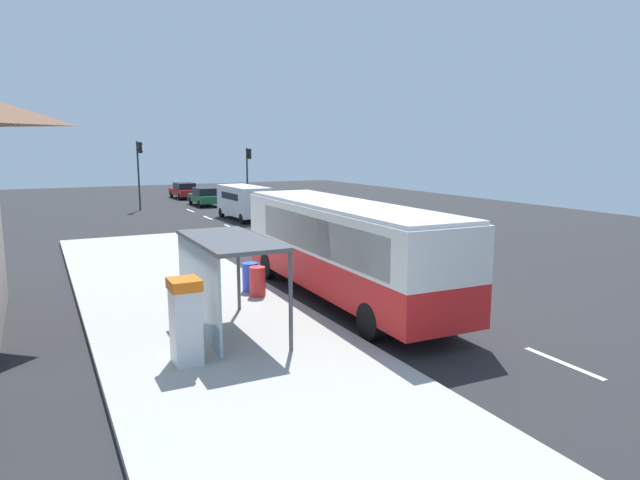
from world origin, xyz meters
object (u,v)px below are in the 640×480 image
Objects in this scene: bus at (342,245)px; traffic_light_far_side at (139,165)px; sedan_near at (205,196)px; traffic_light_near_side at (248,167)px; white_van at (244,200)px; ticket_machine at (186,321)px; bus_shelter at (218,262)px; sedan_far at (184,190)px; recycling_bin_red at (257,281)px; recycling_bin_blue at (250,277)px.

traffic_light_far_side is at bearing 92.67° from bus.
sedan_near is 0.91× the size of traffic_light_near_side.
ticket_machine is at bearing -111.97° from white_van.
traffic_light_far_side is at bearing 84.07° from bus_shelter.
sedan_near is at bearing 147.60° from traffic_light_near_side.
traffic_light_near_side reaches higher than sedan_far.
sedan_far is 10.52m from traffic_light_far_side.
traffic_light_near_side is (3.20, -2.03, 2.44)m from sedan_near.
bus_shelter is at bearing -111.00° from traffic_light_near_side.
white_van is 5.55× the size of recycling_bin_red.
traffic_light_near_side is 0.90× the size of traffic_light_far_side.
recycling_bin_blue is (0.00, 0.70, 0.00)m from recycling_bin_red.
traffic_light_far_side is at bearing 87.81° from recycling_bin_red.
traffic_light_near_side is at bearing -5.31° from traffic_light_far_side.
traffic_light_near_side is (9.70, 27.19, 2.57)m from recycling_bin_blue.
recycling_bin_blue is (-6.50, -29.22, -0.14)m from sedan_near.
sedan_near is 34.22m from bus_shelter.
bus is at bearing 22.94° from bus_shelter.
bus is at bearing -100.62° from white_van.
traffic_light_far_side is (1.10, 28.69, 2.89)m from recycling_bin_red.
recycling_bin_blue is at bearing -108.61° from white_van.
sedan_near is 7.36m from sedan_far.
sedan_far is at bearing 89.98° from sedan_near.
white_van is 26.33m from ticket_machine.
recycling_bin_red is at bearing 155.05° from bus.
sedan_near is at bearing 12.84° from traffic_light_far_side.
traffic_light_near_side is 8.65m from traffic_light_far_side.
bus_shelter is (-2.21, -3.15, 1.44)m from recycling_bin_red.
sedan_near is 0.82× the size of traffic_light_far_side.
bus_shelter is at bearing -119.90° from recycling_bin_blue.
white_van is at bearing 72.00° from recycling_bin_red.
sedan_far is at bearing 57.82° from traffic_light_far_side.
sedan_near is (0.10, 10.22, -0.55)m from white_van.
traffic_light_far_side is (-1.39, 29.85, 1.70)m from bus.
sedan_near is at bearing 82.65° from bus.
bus_shelter is (1.24, 1.57, 0.93)m from ticket_machine.
sedan_near is at bearing 77.46° from recycling_bin_blue.
white_van is at bearing 79.38° from bus.
recycling_bin_red is at bearing 54.90° from bus_shelter.
sedan_far is 41.38m from bus_shelter.
recycling_bin_blue is 28.16m from traffic_light_far_side.
white_van reaches higher than sedan_far.
sedan_far is 37.16m from recycling_bin_blue.
sedan_near is (4.01, 31.08, -1.05)m from bus.
white_van is 20.73m from recycling_bin_red.
recycling_bin_red is at bearing -99.89° from sedan_far.
ticket_machine is at bearing -128.27° from bus_shelter.
recycling_bin_red is 0.18× the size of traffic_light_far_side.
bus is 2.06× the size of traffic_light_far_side.
white_van is (3.91, 20.86, -0.50)m from bus.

